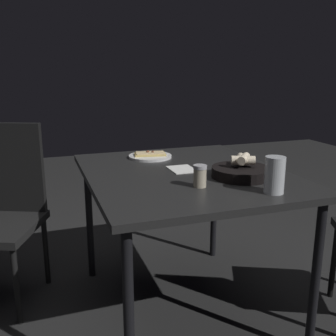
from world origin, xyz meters
TOP-DOWN VIEW (x-y plane):
  - ground at (0.00, 0.00)m, footprint 8.00×8.00m
  - dining_table at (0.00, 0.00)m, footprint 1.11×0.94m
  - pizza_plate at (-0.34, -0.07)m, footprint 0.24×0.24m
  - bread_basket at (0.19, 0.20)m, footprint 0.27×0.27m
  - beer_glass at (0.43, 0.21)m, footprint 0.08×0.08m
  - pepper_shaker at (0.26, -0.03)m, footprint 0.06×0.06m
  - napkin at (-0.04, -0.00)m, footprint 0.16×0.12m
  - chair_near at (-0.48, -0.88)m, footprint 0.58×0.58m

SIDE VIEW (x-z plane):
  - ground at x=0.00m, z-range 0.00..0.00m
  - chair_near at x=-0.48m, z-range 0.06..1.00m
  - dining_table at x=0.00m, z-range 0.31..1.06m
  - napkin at x=-0.04m, z-range 0.75..0.75m
  - pizza_plate at x=-0.34m, z-range 0.74..0.78m
  - bread_basket at x=0.19m, z-range 0.73..0.83m
  - pepper_shaker at x=0.26m, z-range 0.74..0.84m
  - beer_glass at x=0.43m, z-range 0.74..0.89m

